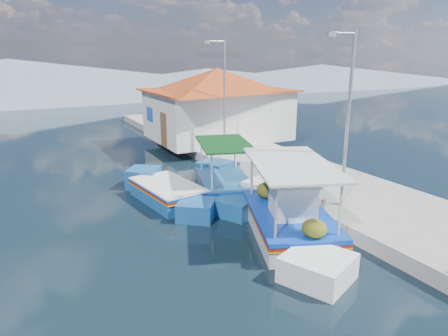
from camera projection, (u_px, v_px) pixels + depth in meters
name	position (u px, v px, depth m)	size (l,w,h in m)	color
ground	(264.00, 273.00, 11.03)	(160.00, 160.00, 0.00)	black
quay	(300.00, 177.00, 18.72)	(5.00, 44.00, 0.50)	#A5A29B
bollards	(272.00, 180.00, 17.03)	(0.20, 17.20, 0.30)	#A5A8AD
main_caique	(287.00, 218.00, 13.36)	(4.29, 7.59, 2.69)	white
caique_green_canopy	(223.00, 186.00, 17.17)	(3.22, 6.32, 2.47)	#195598
caique_blue_hull	(167.00, 194.00, 16.38)	(2.36, 6.19, 1.11)	#195598
harbor_building	(217.00, 102.00, 25.85)	(10.49, 10.49, 4.40)	white
lamp_post_near	(347.00, 111.00, 13.72)	(1.21, 0.14, 6.00)	#A5A8AD
lamp_post_far	(223.00, 91.00, 21.40)	(1.21, 0.14, 6.00)	#A5A8AD
mountain_ridge	(96.00, 80.00, 61.15)	(171.40, 96.00, 5.50)	slate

